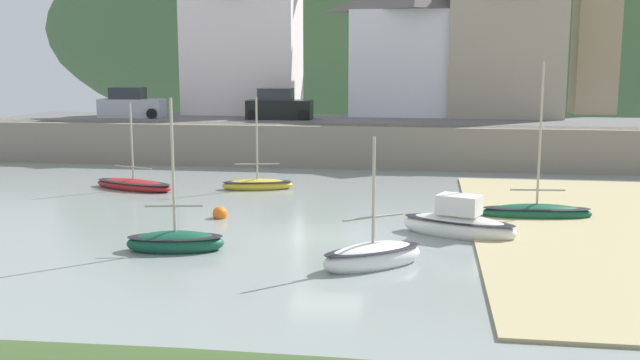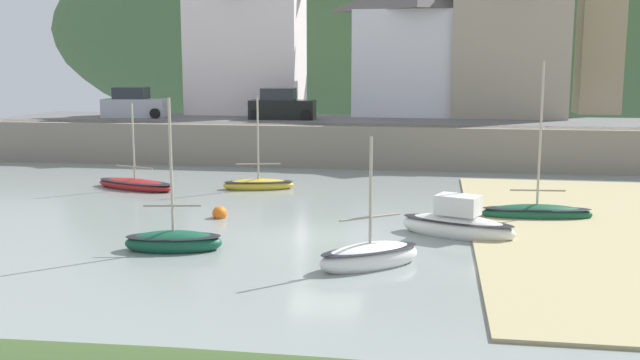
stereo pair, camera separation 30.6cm
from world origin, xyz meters
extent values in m
cube|color=gray|center=(0.00, 0.00, -0.03)|extent=(48.00, 40.00, 0.06)
cube|color=gray|center=(0.00, 17.00, 1.20)|extent=(48.00, 2.40, 2.40)
cube|color=#606060|center=(0.00, 20.70, 2.35)|extent=(48.00, 9.00, 0.10)
ellipsoid|color=#476B40|center=(1.20, 55.20, 9.42)|extent=(80.00, 44.00, 26.92)
cube|color=silver|center=(-9.42, 25.20, 6.64)|extent=(7.68, 4.62, 8.48)
cube|color=silver|center=(2.37, 25.20, 5.85)|extent=(8.34, 4.82, 6.90)
cube|color=#A29680|center=(8.18, 25.20, 6.74)|extent=(7.22, 5.63, 8.68)
cube|color=tan|center=(14.79, 29.20, 7.57)|extent=(2.80, 2.80, 10.35)
ellipsoid|color=#165034|center=(7.61, 3.98, 0.21)|extent=(4.28, 1.44, 0.76)
ellipsoid|color=black|center=(7.61, 3.98, 0.42)|extent=(4.19, 1.41, 0.12)
cylinder|color=#B2A893|center=(7.61, 3.98, 3.30)|extent=(0.09, 0.09, 5.44)
cylinder|color=gray|center=(7.61, 3.98, 1.13)|extent=(2.08, 0.24, 0.07)
ellipsoid|color=#144F36|center=(-4.56, -2.62, 0.22)|extent=(3.30, 1.81, 0.81)
ellipsoid|color=black|center=(-4.56, -2.62, 0.45)|extent=(3.23, 1.77, 0.12)
cylinder|color=#B2A893|center=(-4.56, -2.62, 2.76)|extent=(0.09, 0.09, 4.25)
cylinder|color=gray|center=(-4.56, -2.62, 1.45)|extent=(1.84, 0.39, 0.07)
ellipsoid|color=maroon|center=(-10.42, 7.95, 0.17)|extent=(4.67, 2.80, 0.61)
ellipsoid|color=black|center=(-10.42, 7.95, 0.34)|extent=(4.58, 2.75, 0.12)
cylinder|color=#B2A893|center=(-10.42, 7.95, 2.27)|extent=(0.09, 0.09, 3.59)
cylinder|color=gray|center=(-10.42, 7.95, 1.05)|extent=(2.16, 0.84, 0.07)
ellipsoid|color=gold|center=(-4.59, 8.85, 0.17)|extent=(3.53, 1.86, 0.63)
ellipsoid|color=black|center=(-4.59, 8.85, 0.35)|extent=(3.46, 1.83, 0.12)
cylinder|color=#B2A893|center=(-4.59, 8.85, 2.42)|extent=(0.09, 0.09, 3.87)
cylinder|color=gray|center=(-4.59, 8.85, 1.20)|extent=(2.06, 0.58, 0.07)
ellipsoid|color=white|center=(1.86, -3.57, 0.26)|extent=(3.35, 2.95, 0.95)
ellipsoid|color=black|center=(1.86, -3.57, 0.52)|extent=(3.29, 2.89, 0.12)
cylinder|color=#B2A893|center=(1.86, -3.57, 2.30)|extent=(0.09, 0.09, 3.12)
cylinder|color=gray|center=(1.86, -3.57, 1.50)|extent=(1.68, 1.31, 0.07)
ellipsoid|color=white|center=(4.52, 0.72, 0.27)|extent=(4.29, 2.74, 0.99)
ellipsoid|color=black|center=(4.52, 0.72, 0.55)|extent=(4.20, 2.68, 0.12)
cube|color=silver|center=(4.52, 0.72, 1.11)|extent=(1.67, 1.40, 0.68)
cube|color=#B4B6BF|center=(-15.77, 20.70, 3.00)|extent=(4.23, 2.06, 1.20)
cube|color=#282D33|center=(-16.02, 20.70, 3.95)|extent=(2.22, 1.68, 0.80)
cylinder|color=black|center=(-14.12, 21.50, 2.72)|extent=(0.64, 0.22, 0.64)
cylinder|color=black|center=(-14.12, 19.90, 2.72)|extent=(0.64, 0.22, 0.64)
cylinder|color=black|center=(-17.42, 21.50, 2.72)|extent=(0.64, 0.22, 0.64)
cylinder|color=black|center=(-17.42, 19.90, 2.72)|extent=(0.64, 0.22, 0.64)
cube|color=black|center=(-5.93, 20.70, 3.00)|extent=(4.15, 1.83, 1.20)
cube|color=#282D33|center=(-6.18, 20.70, 3.95)|extent=(2.15, 1.57, 0.80)
cylinder|color=black|center=(-4.28, 21.50, 2.72)|extent=(0.64, 0.22, 0.64)
cylinder|color=black|center=(-4.28, 19.90, 2.72)|extent=(0.64, 0.22, 0.64)
cylinder|color=black|center=(-7.58, 21.50, 2.72)|extent=(0.64, 0.22, 0.64)
cylinder|color=black|center=(-7.58, 19.90, 2.72)|extent=(0.64, 0.22, 0.64)
sphere|color=orange|center=(-4.52, 2.30, 0.17)|extent=(0.57, 0.57, 0.57)
camera|label=1|loc=(3.38, -24.28, 5.99)|focal=40.63mm
camera|label=2|loc=(3.69, -24.24, 5.99)|focal=40.63mm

